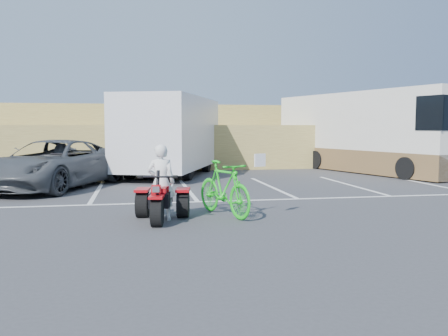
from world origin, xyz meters
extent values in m
plane|color=#3C3C3F|center=(0.00, 0.00, 0.00)|extent=(100.00, 100.00, 0.00)
cube|color=white|center=(-5.40, 5.00, 0.00)|extent=(0.12, 5.00, 0.01)
cube|color=white|center=(-2.70, 5.00, 0.00)|extent=(0.12, 5.00, 0.01)
cube|color=white|center=(0.00, 5.00, 0.00)|extent=(0.12, 5.00, 0.01)
cube|color=white|center=(2.70, 5.00, 0.00)|extent=(0.12, 5.00, 0.01)
cube|color=white|center=(5.40, 5.00, 0.00)|extent=(0.12, 5.00, 0.01)
cube|color=white|center=(8.10, 5.00, 0.00)|extent=(0.12, 5.00, 0.01)
cube|color=white|center=(0.00, 2.40, 0.00)|extent=(28.00, 0.12, 0.01)
cube|color=olive|center=(0.00, 14.00, 1.00)|extent=(40.00, 6.00, 2.00)
cube|color=olive|center=(0.00, 17.50, 2.00)|extent=(40.00, 4.00, 2.20)
imported|color=white|center=(-1.04, 0.21, 0.79)|extent=(0.63, 0.47, 1.57)
imported|color=#14BF19|center=(0.32, 0.44, 0.60)|extent=(1.26, 2.05, 1.19)
imported|color=#44474B|center=(-4.11, 5.92, 0.76)|extent=(4.43, 6.00, 1.51)
cube|color=silver|center=(-0.19, 9.31, 1.70)|extent=(4.73, 7.08, 2.74)
cylinder|color=black|center=(-0.19, 9.31, 0.38)|extent=(2.53, 1.55, 0.77)
cube|color=silver|center=(8.19, 9.53, 1.70)|extent=(5.02, 9.48, 3.32)
cube|color=brown|center=(8.19, 9.53, 0.51)|extent=(5.07, 9.49, 0.92)
camera|label=1|loc=(-1.51, -9.55, 1.93)|focal=38.00mm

